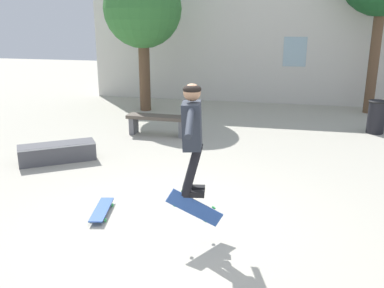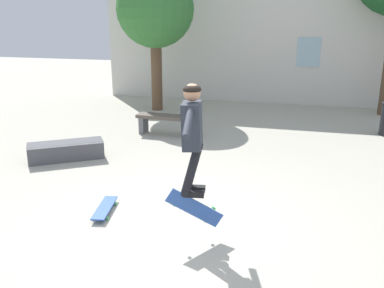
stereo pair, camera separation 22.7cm
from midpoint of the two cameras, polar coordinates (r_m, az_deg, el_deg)
name	(u,v)px [view 1 (the left image)]	position (r m, az deg, el deg)	size (l,w,h in m)	color
ground_plane	(171,229)	(5.89, -3.99, -11.23)	(40.00, 40.00, 0.00)	#B2AD9E
building_backdrop	(245,33)	(14.18, 6.58, 14.53)	(10.58, 0.52, 5.36)	beige
tree_left	(143,10)	(12.74, -7.15, 17.34)	(2.22, 2.22, 4.04)	brown
park_bench	(158,121)	(10.20, -5.23, 3.05)	(1.49, 0.44, 0.48)	brown
skate_ledge	(57,153)	(8.80, -18.23, -1.09)	(1.45, 1.19, 0.36)	#4C4C51
trash_bin	(376,116)	(11.20, 22.85, 3.45)	(0.45, 0.45, 0.80)	black
skater	(192,130)	(5.16, -1.25, 1.83)	(0.33, 1.24, 1.40)	#282D38
skateboard_flipping	(195,208)	(5.42, -0.82, -8.53)	(0.69, 0.34, 0.57)	#2D519E
skateboard_resting	(102,210)	(6.41, -12.96, -8.52)	(0.34, 0.81, 0.08)	#2D519E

